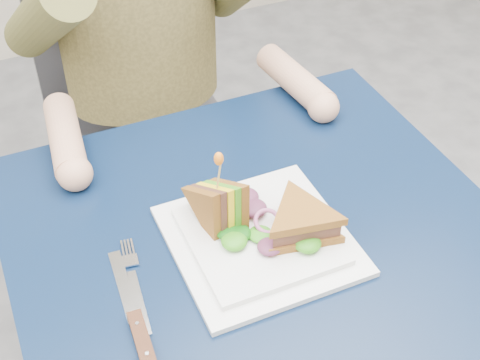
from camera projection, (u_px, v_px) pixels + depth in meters
name	position (u px, v px, depth m)	size (l,w,h in m)	color
table	(266.00, 278.00, 1.06)	(0.75, 0.75, 0.73)	black
chair	(136.00, 96.00, 1.64)	(0.42, 0.40, 0.93)	#47474C
plate	(259.00, 239.00, 1.00)	(0.26, 0.26, 0.02)	white
sandwich_flat	(301.00, 222.00, 0.98)	(0.16, 0.16, 0.05)	brown
sandwich_upright	(220.00, 206.00, 0.99)	(0.08, 0.13, 0.13)	brown
fork	(136.00, 287.00, 0.94)	(0.04, 0.18, 0.01)	silver
knife	(139.00, 330.00, 0.88)	(0.03, 0.22, 0.02)	silver
toothpick	(219.00, 174.00, 0.95)	(0.00, 0.00, 0.06)	tan
toothpick_frill	(219.00, 159.00, 0.93)	(0.01, 0.01, 0.02)	orange
lettuce_spill	(260.00, 223.00, 1.00)	(0.15, 0.13, 0.02)	#337A14
onion_ring	(267.00, 221.00, 1.00)	(0.04, 0.04, 0.01)	#9E4C7A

